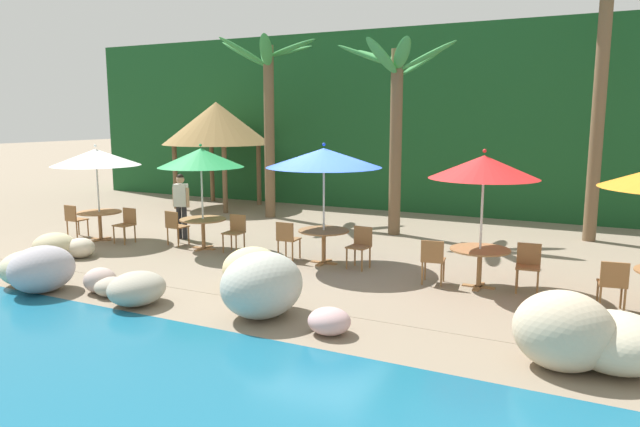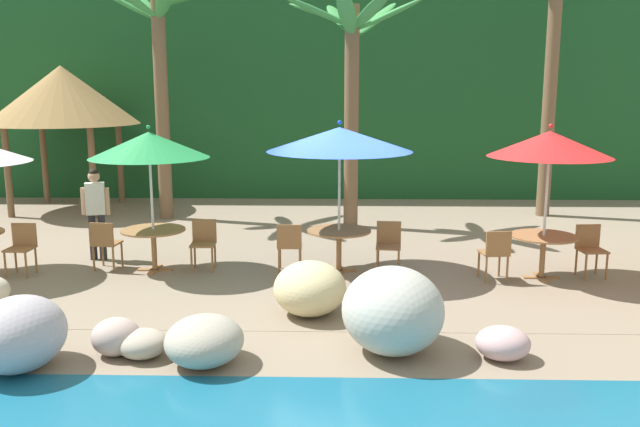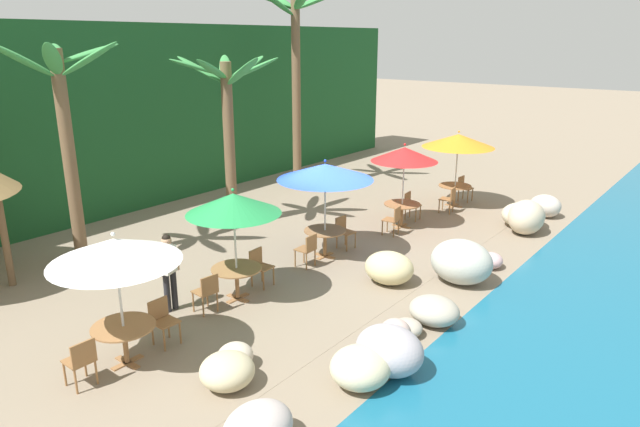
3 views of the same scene
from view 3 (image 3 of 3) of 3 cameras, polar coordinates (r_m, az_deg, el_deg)
The scene contains 28 objects.
ground_plane at distance 14.93m, azimuth 1.73°, elevation -4.48°, with size 120.00×120.00×0.00m, color gray.
terrace_deck at distance 14.93m, azimuth 1.73°, elevation -4.46°, with size 18.00×5.20×0.01m.
foliage_backdrop at distance 20.66m, azimuth -19.02°, elevation 9.28°, with size 28.00×2.40×6.00m.
rock_seawall at distance 13.49m, azimuth 13.00°, elevation -5.54°, with size 14.48×3.16×1.04m.
umbrella_white at distance 10.03m, azimuth -19.93°, elevation -3.52°, with size 2.20×2.20×2.46m.
dining_table_white at distance 10.64m, azimuth -19.09°, elevation -11.21°, with size 1.10×1.10×0.74m.
chair_white_seaward at distance 11.15m, azimuth -15.56°, elevation -10.10°, with size 0.43×0.44×0.87m.
chair_white_inland at distance 10.27m, azimuth -22.85°, elevation -13.38°, with size 0.43×0.44×0.87m.
umbrella_green at distance 12.03m, azimuth -8.70°, elevation 0.99°, with size 2.02×2.02×2.53m.
dining_table_green at distance 12.55m, azimuth -8.37°, elevation -5.95°, with size 1.10×1.10×0.74m.
chair_green_seaward at distance 13.22m, azimuth -6.11°, elevation -5.11°, with size 0.44×0.45×0.87m.
chair_green_inland at distance 12.07m, azimuth -11.28°, elevation -7.60°, with size 0.46×0.47×0.87m.
umbrella_blue at distance 14.33m, azimuth 0.52°, elevation 4.21°, with size 2.46×2.46×2.61m.
dining_table_blue at distance 14.80m, azimuth 0.50°, elevation -2.12°, with size 1.10×1.10×0.74m.
chair_blue_seaward at distance 15.49m, azimuth 2.39°, elevation -1.64°, with size 0.46×0.46×0.87m.
chair_blue_inland at distance 14.14m, azimuth -1.22°, elevation -3.50°, with size 0.43×0.44×0.87m.
umbrella_red at distance 16.94m, azimuth 8.48°, elevation 5.90°, with size 1.99×1.99×2.58m.
dining_table_red at distance 17.33m, azimuth 8.25°, elevation 0.59°, with size 1.10×1.10×0.74m.
chair_red_seaward at distance 18.14m, azimuth 9.08°, elevation 0.97°, with size 0.46×0.47×0.87m.
chair_red_inland at distance 16.57m, azimuth 7.41°, elevation -0.51°, with size 0.47×0.48×0.87m.
umbrella_orange at distance 19.49m, azimuth 13.73°, elevation 7.12°, with size 2.39×2.39×2.60m.
dining_table_orange at distance 19.83m, azimuth 13.39°, elevation 2.42°, with size 1.10×1.10×0.74m.
chair_orange_seaward at distance 20.64m, azimuth 14.23°, elevation 2.63°, with size 0.44×0.44×0.87m.
chair_orange_inland at distance 19.04m, azimuth 12.87°, elevation 1.53°, with size 0.47×0.48×0.87m.
palm_tree_nearest at distance 14.92m, azimuth -24.37°, elevation 8.84°, with size 3.25×3.04×5.49m.
palm_tree_second at distance 16.81m, azimuth -9.28°, elevation 10.24°, with size 3.10×3.06×5.08m.
palm_tree_third at distance 21.18m, azimuth -2.48°, elevation 15.13°, with size 3.41×3.30×7.17m.
waiter_in_white at distance 12.19m, azimuth -14.97°, elevation -5.20°, with size 0.52×0.29×1.70m.
Camera 3 is at (-11.21, -8.17, 5.50)m, focal length 31.86 mm.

